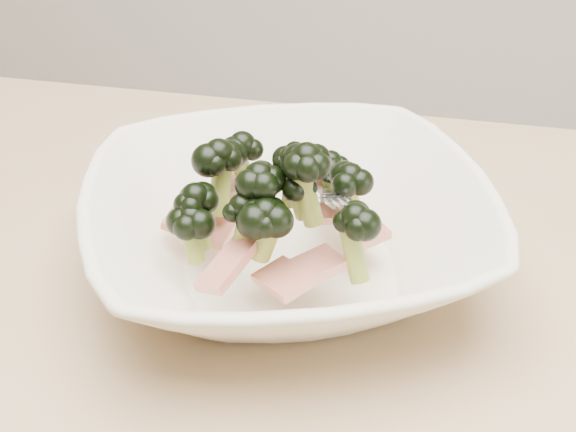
# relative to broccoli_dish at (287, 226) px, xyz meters

# --- Properties ---
(broccoli_dish) EXTENTS (0.41, 0.41, 0.13)m
(broccoli_dish) POSITION_rel_broccoli_dish_xyz_m (0.00, 0.00, 0.00)
(broccoli_dish) COLOR silver
(broccoli_dish) RESTS_ON dining_table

